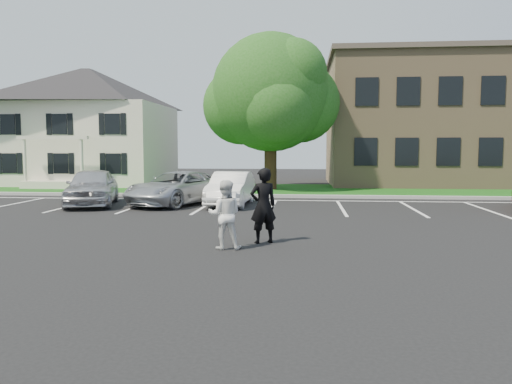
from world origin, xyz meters
TOP-DOWN VIEW (x-y plane):
  - ground_plane at (0.00, 0.00)m, footprint 90.00×90.00m
  - curb at (0.00, 12.00)m, footprint 40.00×0.30m
  - grass_strip at (0.00, 16.00)m, footprint 44.00×8.00m
  - stall_lines at (1.40, 8.95)m, footprint 34.00×5.36m
  - house at (-13.00, 19.97)m, footprint 10.30×9.22m
  - office_building at (14.00, 21.99)m, footprint 22.40×10.40m
  - tree at (-0.53, 16.16)m, footprint 7.80×7.20m
  - man_black_suit at (0.25, 0.35)m, footprint 0.83×0.71m
  - man_white_shirt at (-0.61, -0.48)m, footprint 0.86×0.69m
  - car_silver_west at (-7.62, 8.01)m, footprint 3.02×4.96m
  - car_silver_minivan at (-4.11, 8.61)m, footprint 4.21×5.60m
  - car_white_sedan at (-1.80, 8.65)m, footprint 1.64×4.31m

SIDE VIEW (x-z plane):
  - ground_plane at x=0.00m, z-range 0.00..0.00m
  - stall_lines at x=1.40m, z-range 0.00..0.01m
  - grass_strip at x=0.00m, z-range 0.00..0.08m
  - curb at x=0.00m, z-range 0.00..0.15m
  - car_white_sedan at x=-1.80m, z-range 0.00..1.40m
  - car_silver_minivan at x=-4.11m, z-range 0.00..1.41m
  - car_silver_west at x=-7.62m, z-range 0.00..1.58m
  - man_white_shirt at x=-0.61m, z-range 0.00..1.66m
  - man_black_suit at x=0.25m, z-range 0.00..1.92m
  - house at x=-13.00m, z-range 0.03..7.63m
  - office_building at x=14.00m, z-range 0.01..8.31m
  - tree at x=-0.53m, z-range 0.95..9.75m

